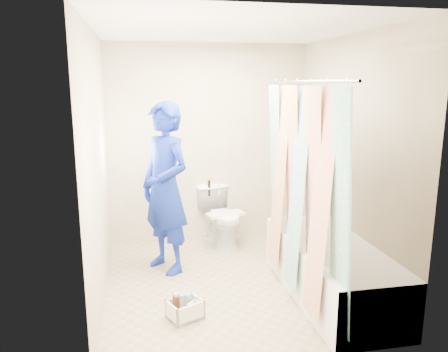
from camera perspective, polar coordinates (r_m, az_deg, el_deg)
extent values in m
plane|color=#9C8C6E|center=(4.45, 0.87, -13.76)|extent=(2.60, 2.60, 0.00)
cube|color=white|center=(4.03, 0.98, 18.65)|extent=(2.40, 2.60, 0.02)
cube|color=#C2BB95|center=(5.33, -1.99, 4.11)|extent=(2.40, 0.02, 2.40)
cube|color=#C2BB95|center=(2.84, 6.37, -3.07)|extent=(2.40, 0.02, 2.40)
cube|color=#C2BB95|center=(4.00, -16.14, 0.96)|extent=(0.02, 2.60, 2.40)
cube|color=#C2BB95|center=(4.47, 16.14, 2.09)|extent=(0.02, 2.60, 2.40)
cube|color=white|center=(4.23, 13.72, -11.83)|extent=(0.70, 1.75, 0.50)
cube|color=white|center=(4.15, 13.86, -9.18)|extent=(0.58, 1.63, 0.06)
cylinder|color=silver|center=(3.74, 10.34, 12.06)|extent=(0.02, 1.90, 0.02)
cube|color=silver|center=(3.85, 9.82, -1.89)|extent=(0.06, 1.75, 1.80)
imported|color=silver|center=(5.30, -0.34, -5.32)|extent=(0.56, 0.77, 0.71)
cube|color=white|center=(5.18, 0.21, -5.01)|extent=(0.47, 0.29, 0.03)
cylinder|color=black|center=(5.35, -1.95, -1.54)|extent=(0.03, 0.03, 0.21)
cylinder|color=gold|center=(5.32, -1.96, -0.36)|extent=(0.06, 0.06, 0.03)
cylinder|color=white|center=(5.40, -0.67, -1.59)|extent=(0.03, 0.03, 0.17)
imported|color=#1030A0|center=(4.51, -7.67, -1.60)|extent=(0.71, 0.77, 1.76)
cube|color=white|center=(3.87, -5.09, -17.82)|extent=(0.33, 0.30, 0.03)
cube|color=white|center=(3.78, -6.83, -17.43)|extent=(0.10, 0.20, 0.16)
cube|color=white|center=(3.89, -3.45, -16.48)|extent=(0.10, 0.20, 0.16)
cube|color=white|center=(3.76, -4.33, -17.57)|extent=(0.25, 0.12, 0.16)
cube|color=white|center=(3.91, -5.86, -16.36)|extent=(0.25, 0.12, 0.16)
cylinder|color=#3E210C|center=(3.82, -6.25, -16.51)|extent=(0.06, 0.06, 0.18)
cylinder|color=white|center=(3.88, -4.75, -16.14)|extent=(0.06, 0.06, 0.16)
cylinder|color=beige|center=(3.81, -4.52, -17.10)|extent=(0.04, 0.04, 0.12)
cylinder|color=#3E210C|center=(3.78, -5.54, -17.89)|extent=(0.05, 0.05, 0.05)
cylinder|color=#C58A3A|center=(3.77, -5.55, -17.46)|extent=(0.06, 0.06, 0.01)
imported|color=white|center=(3.83, -3.76, -16.45)|extent=(0.11, 0.11, 0.17)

